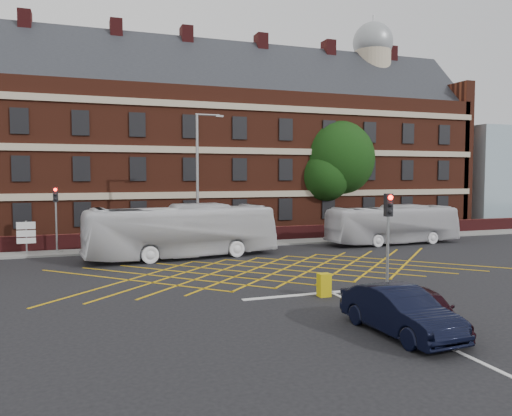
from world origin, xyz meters
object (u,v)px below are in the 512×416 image
object	(u,v)px
traffic_light_near	(388,254)
traffic_light_far	(56,226)
deciduous_tree	(335,164)
direction_signs	(26,234)
car_navy	(400,311)
car_maroon	(423,310)
bus_left	(182,231)
bus_right	(393,225)
utility_cabinet	(324,285)
street_lamp	(199,205)

from	to	relation	value
traffic_light_near	traffic_light_far	world-z (taller)	same
deciduous_tree	traffic_light_far	world-z (taller)	deciduous_tree
traffic_light_near	direction_signs	distance (m)	22.38
car_navy	traffic_light_far	xyz separation A→B (m)	(-10.99, 21.06, 1.01)
car_maroon	bus_left	bearing A→B (deg)	116.75
deciduous_tree	direction_signs	world-z (taller)	deciduous_tree
bus_left	bus_right	bearing A→B (deg)	-92.21
bus_right	car_maroon	bearing A→B (deg)	147.58
bus_right	utility_cabinet	distance (m)	17.51
bus_left	direction_signs	distance (m)	9.88
deciduous_tree	traffic_light_near	distance (m)	24.22
street_lamp	car_navy	bearing A→B (deg)	-83.17
bus_left	traffic_light_near	size ratio (longest dim) A/B	2.74
car_navy	direction_signs	size ratio (longest dim) A/B	2.07
car_maroon	deciduous_tree	xyz separation A→B (m)	(10.98, 26.39, 5.36)
car_maroon	street_lamp	xyz separation A→B (m)	(-3.19, 18.59, 2.41)
utility_cabinet	traffic_light_near	bearing A→B (deg)	-14.76
deciduous_tree	car_maroon	bearing A→B (deg)	-112.60
car_maroon	deciduous_tree	world-z (taller)	deciduous_tree
street_lamp	traffic_light_near	bearing A→B (deg)	-71.08
deciduous_tree	street_lamp	size ratio (longest dim) A/B	1.11
car_navy	traffic_light_near	distance (m)	5.34
traffic_light_near	direction_signs	world-z (taller)	traffic_light_near
bus_right	utility_cabinet	size ratio (longest dim) A/B	10.56
traffic_light_far	street_lamp	distance (m)	9.16
traffic_light_near	direction_signs	xyz separation A→B (m)	(-15.35, 16.28, -0.39)
car_navy	utility_cabinet	distance (m)	5.24
deciduous_tree	street_lamp	world-z (taller)	deciduous_tree
street_lamp	direction_signs	size ratio (longest dim) A/B	4.09
bus_left	utility_cabinet	world-z (taller)	bus_left
direction_signs	car_navy	bearing A→B (deg)	-58.55
street_lamp	utility_cabinet	world-z (taller)	street_lamp
bus_right	utility_cabinet	bearing A→B (deg)	135.96
car_maroon	utility_cabinet	world-z (taller)	car_maroon
car_maroon	direction_signs	bearing A→B (deg)	134.72
traffic_light_far	car_navy	bearing A→B (deg)	-62.45
traffic_light_near	direction_signs	bearing A→B (deg)	133.31
traffic_light_near	street_lamp	bearing A→B (deg)	108.92
car_maroon	utility_cabinet	xyz separation A→B (m)	(-0.94, 5.14, -0.21)
deciduous_tree	utility_cabinet	xyz separation A→B (m)	(-11.92, -21.25, -5.57)
bus_left	traffic_light_far	bearing A→B (deg)	54.28
car_maroon	traffic_light_near	xyz separation A→B (m)	(1.66, 4.46, 1.08)
bus_left	utility_cabinet	size ratio (longest dim) A/B	12.13
car_navy	deciduous_tree	size ratio (longest dim) A/B	0.46
deciduous_tree	utility_cabinet	size ratio (longest dim) A/B	10.32
car_navy	direction_signs	distance (m)	24.43
utility_cabinet	bus_left	bearing A→B (deg)	107.65
traffic_light_far	utility_cabinet	xyz separation A→B (m)	(11.00, -15.83, -1.28)
bus_left	deciduous_tree	xyz separation A→B (m)	(15.63, 9.61, 4.42)
bus_right	direction_signs	world-z (taller)	bus_right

